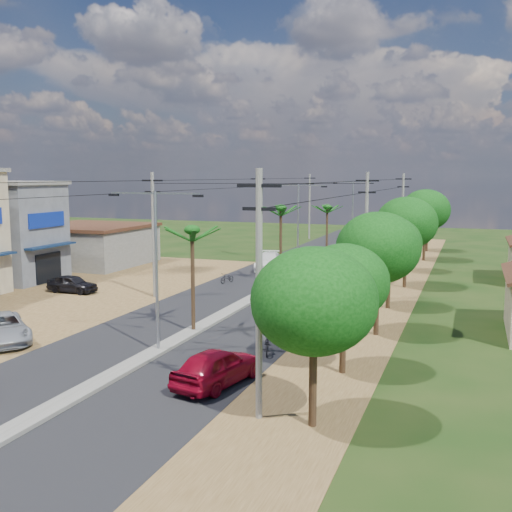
{
  "coord_description": "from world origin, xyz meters",
  "views": [
    {
      "loc": [
        14.51,
        -25.5,
        8.74
      ],
      "look_at": [
        -0.13,
        14.58,
        3.0
      ],
      "focal_mm": 42.0,
      "sensor_mm": 36.0,
      "label": 1
    }
  ],
  "objects": [
    {
      "name": "tree_east_g",
      "position": [
        9.8,
        38.0,
        5.24
      ],
      "size": [
        5.0,
        5.0,
        7.38
      ],
      "color": "black",
      "rests_on": "ground"
    },
    {
      "name": "streetlight_near",
      "position": [
        0.0,
        0.0,
        4.79
      ],
      "size": [
        5.1,
        0.18,
        8.0
      ],
      "color": "gray",
      "rests_on": "ground"
    },
    {
      "name": "tree_east_b",
      "position": [
        9.3,
        0.0,
        4.11
      ],
      "size": [
        4.0,
        4.0,
        5.83
      ],
      "color": "black",
      "rests_on": "ground"
    },
    {
      "name": "palm_median_far",
      "position": [
        0.0,
        36.0,
        5.26
      ],
      "size": [
        2.0,
        2.0,
        5.85
      ],
      "color": "black",
      "rests_on": "ground"
    },
    {
      "name": "car_parked_silver",
      "position": [
        -8.61,
        -1.28,
        0.74
      ],
      "size": [
        5.67,
        5.27,
        1.48
      ],
      "primitive_type": "imported",
      "rotation": [
        0.0,
        0.0,
        0.88
      ],
      "color": "#9A9DA2",
      "rests_on": "ground"
    },
    {
      "name": "utility_pole_e_b",
      "position": [
        7.5,
        16.0,
        4.76
      ],
      "size": [
        1.6,
        0.24,
        9.0
      ],
      "color": "#605E56",
      "rests_on": "ground"
    },
    {
      "name": "moto_rider_east",
      "position": [
        5.2,
        1.52,
        0.47
      ],
      "size": [
        1.16,
        1.88,
        0.93
      ],
      "primitive_type": "imported",
      "rotation": [
        0.0,
        0.0,
        3.47
      ],
      "color": "black",
      "rests_on": "ground"
    },
    {
      "name": "car_white_far",
      "position": [
        -3.24,
        26.58,
        0.79
      ],
      "size": [
        3.26,
        5.77,
        1.58
      ],
      "primitive_type": "imported",
      "rotation": [
        0.0,
        0.0,
        0.2
      ],
      "color": "silver",
      "rests_on": "ground"
    },
    {
      "name": "tree_east_f",
      "position": [
        9.2,
        30.0,
        3.89
      ],
      "size": [
        3.8,
        3.8,
        5.52
      ],
      "color": "black",
      "rests_on": "ground"
    },
    {
      "name": "utility_pole_w_b",
      "position": [
        -7.0,
        12.0,
        4.76
      ],
      "size": [
        1.6,
        0.24,
        9.0
      ],
      "color": "#605E56",
      "rests_on": "ground"
    },
    {
      "name": "palm_median_near",
      "position": [
        0.0,
        4.0,
        5.54
      ],
      "size": [
        2.0,
        2.0,
        6.15
      ],
      "color": "black",
      "rests_on": "ground"
    },
    {
      "name": "dirt_shoulder_east",
      "position": [
        8.5,
        15.0,
        0.01
      ],
      "size": [
        5.0,
        90.0,
        0.03
      ],
      "primitive_type": "cube",
      "color": "brown",
      "rests_on": "ground"
    },
    {
      "name": "tree_east_e",
      "position": [
        9.6,
        22.0,
        5.09
      ],
      "size": [
        4.8,
        4.8,
        7.14
      ],
      "color": "black",
      "rests_on": "ground"
    },
    {
      "name": "dirt_lot_west",
      "position": [
        -15.0,
        8.0,
        0.02
      ],
      "size": [
        18.0,
        46.0,
        0.04
      ],
      "primitive_type": "cube",
      "color": "brown",
      "rests_on": "ground"
    },
    {
      "name": "tree_east_d",
      "position": [
        9.4,
        14.0,
        4.34
      ],
      "size": [
        4.2,
        4.2,
        6.13
      ],
      "color": "black",
      "rests_on": "ground"
    },
    {
      "name": "utility_pole_e_c",
      "position": [
        7.5,
        38.0,
        4.76
      ],
      "size": [
        1.6,
        0.24,
        9.0
      ],
      "color": "#605E56",
      "rests_on": "ground"
    },
    {
      "name": "car_parked_dark",
      "position": [
        -13.59,
        11.25,
        0.67
      ],
      "size": [
        3.96,
        1.71,
        1.33
      ],
      "primitive_type": "imported",
      "rotation": [
        0.0,
        0.0,
        1.53
      ],
      "color": "black",
      "rests_on": "ground"
    },
    {
      "name": "car_silver_mid",
      "position": [
        5.0,
        15.0,
        0.77
      ],
      "size": [
        2.42,
        4.89,
        1.54
      ],
      "primitive_type": "imported",
      "rotation": [
        0.0,
        0.0,
        3.32
      ],
      "color": "#9A9DA2",
      "rests_on": "ground"
    },
    {
      "name": "streetlight_mid",
      "position": [
        0.0,
        25.0,
        4.79
      ],
      "size": [
        5.1,
        0.18,
        8.0
      ],
      "color": "gray",
      "rests_on": "ground"
    },
    {
      "name": "shophouse_grey",
      "position": [
        -21.98,
        14.0,
        4.16
      ],
      "size": [
        9.0,
        6.4,
        8.3
      ],
      "color": "#4D5055",
      "rests_on": "ground"
    },
    {
      "name": "streetlight_far",
      "position": [
        0.0,
        50.0,
        4.79
      ],
      "size": [
        5.1,
        0.18,
        8.0
      ],
      "color": "gray",
      "rests_on": "ground"
    },
    {
      "name": "utility_pole_w_c",
      "position": [
        -7.0,
        34.0,
        4.76
      ],
      "size": [
        1.6,
        0.24,
        9.0
      ],
      "color": "#605E56",
      "rests_on": "ground"
    },
    {
      "name": "tree_east_c",
      "position": [
        9.7,
        7.0,
        4.86
      ],
      "size": [
        4.6,
        4.6,
        6.83
      ],
      "color": "black",
      "rests_on": "ground"
    },
    {
      "name": "low_shed",
      "position": [
        -21.0,
        24.0,
        1.97
      ],
      "size": [
        10.4,
        10.4,
        3.95
      ],
      "color": "#605E56",
      "rests_on": "ground"
    },
    {
      "name": "moto_rider_west_a",
      "position": [
        -4.21,
        18.91,
        0.41
      ],
      "size": [
        0.98,
        1.66,
        0.82
      ],
      "primitive_type": "imported",
      "rotation": [
        0.0,
        0.0,
        -0.3
      ],
      "color": "black",
      "rests_on": "ground"
    },
    {
      "name": "ground",
      "position": [
        0.0,
        0.0,
        0.0
      ],
      "size": [
        160.0,
        160.0,
        0.0
      ],
      "primitive_type": "plane",
      "color": "black",
      "rests_on": "ground"
    },
    {
      "name": "median",
      "position": [
        0.0,
        18.0,
        0.09
      ],
      "size": [
        1.0,
        90.0,
        0.18
      ],
      "primitive_type": "cube",
      "color": "#605E56",
      "rests_on": "ground"
    },
    {
      "name": "palm_median_mid",
      "position": [
        0.0,
        20.0,
        5.9
      ],
      "size": [
        2.0,
        2.0,
        6.55
      ],
      "color": "black",
      "rests_on": "ground"
    },
    {
      "name": "utility_pole_e_a",
      "position": [
        7.5,
        -6.0,
        4.76
      ],
      "size": [
        1.6,
        0.24,
        9.0
      ],
      "color": "#605E56",
      "rests_on": "ground"
    },
    {
      "name": "road",
      "position": [
        0.0,
        15.0,
        0.02
      ],
      "size": [
        12.0,
        110.0,
        0.04
      ],
      "primitive_type": "cube",
      "color": "black",
      "rests_on": "ground"
    },
    {
      "name": "tree_east_h",
      "position": [
        9.5,
        46.0,
        4.64
      ],
      "size": [
        4.4,
        4.4,
        6.52
      ],
      "color": "black",
      "rests_on": "ground"
    },
    {
      "name": "car_red_near",
      "position": [
        4.69,
        -3.37,
        0.79
      ],
      "size": [
        2.79,
        4.94,
        1.59
      ],
      "primitive_type": "imported",
      "rotation": [
        0.0,
        0.0,
        2.93
      ],
      "color": "maroon",
      "rests_on": "ground"
    },
    {
      "name": "moto_rider_west_b",
      "position": [
        -5.0,
        32.83,
        0.46
      ],
      "size": [
        0.69,
        1.59,
        0.93
      ],
      "primitive_type": "imported",
      "rotation": [
        0.0,
        0.0,
        -0.17
      ],
      "color": "black",
      "rests_on": "ground"
    },
    {
      "name": "tree_east_a",
      "position": [
        9.5,
        -6.0,
        4.49
      ],
      "size": [
        4.4,
        4.4,
        6.37
      ],
      "color": "black",
      "rests_on": "ground"
    },
    {
      "name": "utility_pole_w_d",
      "position": [
        -7.0,
        55.0,
        4.76
      ],
      "size": [
        1.6,
        0.24,
        9.0
      ],
      "color": "#605E56",
      "rests_on": "ground"
    }
  ]
}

